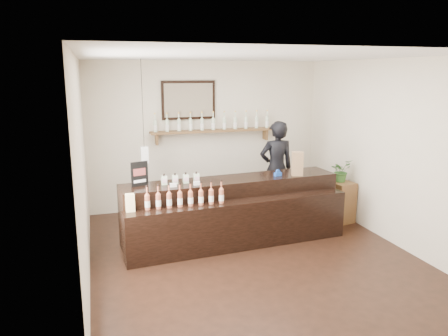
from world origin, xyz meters
TOP-DOWN VIEW (x-y plane):
  - ground at (0.00, 0.00)m, footprint 5.00×5.00m
  - room_shell at (0.00, 0.00)m, footprint 5.00×5.00m
  - back_wall_decor at (-0.15, 2.37)m, footprint 2.66×0.96m
  - counter at (-0.07, 0.57)m, footprint 3.49×1.17m
  - promo_sign at (-1.49, 0.66)m, footprint 0.25×0.10m
  - paper_bag at (1.01, 0.61)m, footprint 0.21×0.18m
  - tape_dispenser at (0.70, 0.66)m, footprint 0.13×0.08m
  - side_cabinet at (2.00, 0.90)m, footprint 0.44×0.55m
  - potted_plant at (2.00, 0.90)m, footprint 0.43×0.40m
  - shopkeeper at (1.06, 1.55)m, footprint 0.73×0.49m

SIDE VIEW (x-z plane):
  - ground at x=0.00m, z-range 0.00..0.00m
  - side_cabinet at x=2.00m, z-range 0.00..0.72m
  - counter at x=-0.07m, z-range -0.11..1.02m
  - potted_plant at x=2.00m, z-range 0.72..1.11m
  - shopkeeper at x=1.06m, z-range 0.00..1.97m
  - tape_dispenser at x=0.70m, z-range 0.95..1.06m
  - promo_sign at x=-1.49m, z-range 0.97..1.33m
  - paper_bag at x=1.01m, z-range 0.97..1.35m
  - room_shell at x=0.00m, z-range -0.80..4.20m
  - back_wall_decor at x=-0.15m, z-range 0.91..2.60m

